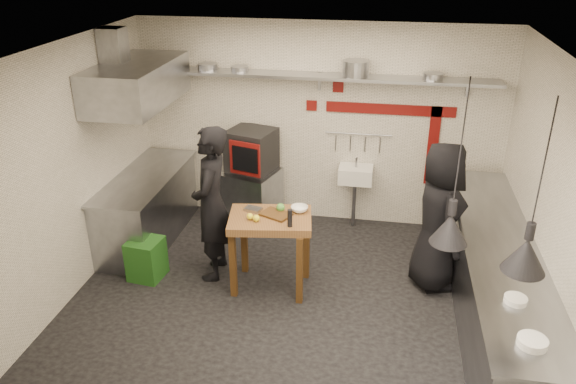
% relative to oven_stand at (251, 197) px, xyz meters
% --- Properties ---
extents(floor, '(5.00, 5.00, 0.00)m').
position_rel_oven_stand_xyz_m(floor, '(0.90, -1.74, -0.40)').
color(floor, black).
rests_on(floor, ground).
extents(ceiling, '(5.00, 5.00, 0.00)m').
position_rel_oven_stand_xyz_m(ceiling, '(0.90, -1.74, 2.40)').
color(ceiling, beige).
rests_on(ceiling, floor).
extents(wall_back, '(5.00, 0.04, 2.80)m').
position_rel_oven_stand_xyz_m(wall_back, '(0.90, 0.36, 1.00)').
color(wall_back, silver).
rests_on(wall_back, floor).
extents(wall_front, '(5.00, 0.04, 2.80)m').
position_rel_oven_stand_xyz_m(wall_front, '(0.90, -3.84, 1.00)').
color(wall_front, silver).
rests_on(wall_front, floor).
extents(wall_left, '(0.04, 4.20, 2.80)m').
position_rel_oven_stand_xyz_m(wall_left, '(-1.60, -1.74, 1.00)').
color(wall_left, silver).
rests_on(wall_left, floor).
extents(wall_right, '(0.04, 4.20, 2.80)m').
position_rel_oven_stand_xyz_m(wall_right, '(3.40, -1.74, 1.00)').
color(wall_right, silver).
rests_on(wall_right, floor).
extents(red_band_horiz, '(1.70, 0.02, 0.14)m').
position_rel_oven_stand_xyz_m(red_band_horiz, '(1.85, 0.34, 1.28)').
color(red_band_horiz, '#650E0C').
rests_on(red_band_horiz, wall_back).
extents(red_band_vert, '(0.14, 0.02, 1.10)m').
position_rel_oven_stand_xyz_m(red_band_vert, '(2.45, 0.34, 0.80)').
color(red_band_vert, '#650E0C').
rests_on(red_band_vert, wall_back).
extents(red_tile_a, '(0.14, 0.02, 0.14)m').
position_rel_oven_stand_xyz_m(red_tile_a, '(1.15, 0.34, 1.55)').
color(red_tile_a, '#650E0C').
rests_on(red_tile_a, wall_back).
extents(red_tile_b, '(0.14, 0.02, 0.14)m').
position_rel_oven_stand_xyz_m(red_tile_b, '(0.80, 0.34, 1.28)').
color(red_tile_b, '#650E0C').
rests_on(red_tile_b, wall_back).
extents(back_shelf, '(4.60, 0.34, 0.04)m').
position_rel_oven_stand_xyz_m(back_shelf, '(0.90, 0.18, 1.72)').
color(back_shelf, gray).
rests_on(back_shelf, wall_back).
extents(shelf_bracket_left, '(0.04, 0.06, 0.24)m').
position_rel_oven_stand_xyz_m(shelf_bracket_left, '(-1.00, 0.33, 1.62)').
color(shelf_bracket_left, gray).
rests_on(shelf_bracket_left, wall_back).
extents(shelf_bracket_mid, '(0.04, 0.06, 0.24)m').
position_rel_oven_stand_xyz_m(shelf_bracket_mid, '(0.90, 0.33, 1.62)').
color(shelf_bracket_mid, gray).
rests_on(shelf_bracket_mid, wall_back).
extents(shelf_bracket_right, '(0.04, 0.06, 0.24)m').
position_rel_oven_stand_xyz_m(shelf_bracket_right, '(2.80, 0.33, 1.62)').
color(shelf_bracket_right, gray).
rests_on(shelf_bracket_right, wall_back).
extents(pan_far_left, '(0.34, 0.34, 0.09)m').
position_rel_oven_stand_xyz_m(pan_far_left, '(-0.58, 0.18, 1.79)').
color(pan_far_left, gray).
rests_on(pan_far_left, back_shelf).
extents(pan_mid_left, '(0.31, 0.31, 0.07)m').
position_rel_oven_stand_xyz_m(pan_mid_left, '(-0.14, 0.18, 1.78)').
color(pan_mid_left, gray).
rests_on(pan_mid_left, back_shelf).
extents(stock_pot, '(0.35, 0.35, 0.20)m').
position_rel_oven_stand_xyz_m(stock_pot, '(1.38, 0.18, 1.84)').
color(stock_pot, gray).
rests_on(stock_pot, back_shelf).
extents(pan_right, '(0.31, 0.31, 0.08)m').
position_rel_oven_stand_xyz_m(pan_right, '(2.34, 0.18, 1.78)').
color(pan_right, gray).
rests_on(pan_right, back_shelf).
extents(oven_stand, '(0.86, 0.82, 0.80)m').
position_rel_oven_stand_xyz_m(oven_stand, '(0.00, 0.00, 0.00)').
color(oven_stand, gray).
rests_on(oven_stand, floor).
extents(combi_oven, '(0.72, 0.69, 0.58)m').
position_rel_oven_stand_xyz_m(combi_oven, '(0.01, 0.05, 0.69)').
color(combi_oven, black).
rests_on(combi_oven, oven_stand).
extents(oven_door, '(0.44, 0.16, 0.46)m').
position_rel_oven_stand_xyz_m(oven_door, '(0.00, -0.28, 0.69)').
color(oven_door, '#650E0C').
rests_on(oven_door, combi_oven).
extents(oven_glass, '(0.37, 0.12, 0.34)m').
position_rel_oven_stand_xyz_m(oven_glass, '(0.01, -0.31, 0.69)').
color(oven_glass, black).
rests_on(oven_glass, oven_door).
extents(hand_sink, '(0.46, 0.34, 0.22)m').
position_rel_oven_stand_xyz_m(hand_sink, '(1.45, 0.18, 0.38)').
color(hand_sink, white).
rests_on(hand_sink, wall_back).
extents(sink_tap, '(0.03, 0.03, 0.14)m').
position_rel_oven_stand_xyz_m(sink_tap, '(1.45, 0.18, 0.56)').
color(sink_tap, gray).
rests_on(sink_tap, hand_sink).
extents(sink_drain, '(0.06, 0.06, 0.66)m').
position_rel_oven_stand_xyz_m(sink_drain, '(1.45, 0.14, -0.06)').
color(sink_drain, gray).
rests_on(sink_drain, floor).
extents(utensil_rail, '(0.90, 0.02, 0.02)m').
position_rel_oven_stand_xyz_m(utensil_rail, '(1.45, 0.32, 0.92)').
color(utensil_rail, gray).
rests_on(utensil_rail, wall_back).
extents(counter_right, '(0.70, 3.80, 0.90)m').
position_rel_oven_stand_xyz_m(counter_right, '(3.05, -1.74, 0.05)').
color(counter_right, gray).
rests_on(counter_right, floor).
extents(counter_right_top, '(0.76, 3.90, 0.03)m').
position_rel_oven_stand_xyz_m(counter_right_top, '(3.05, -1.74, 0.52)').
color(counter_right_top, gray).
rests_on(counter_right_top, counter_right).
extents(plate_stack, '(0.29, 0.29, 0.07)m').
position_rel_oven_stand_xyz_m(plate_stack, '(3.02, -3.30, 0.56)').
color(plate_stack, white).
rests_on(plate_stack, counter_right_top).
extents(small_bowl_right, '(0.20, 0.20, 0.05)m').
position_rel_oven_stand_xyz_m(small_bowl_right, '(3.00, -2.74, 0.56)').
color(small_bowl_right, white).
rests_on(small_bowl_right, counter_right_top).
extents(counter_left, '(0.70, 1.90, 0.90)m').
position_rel_oven_stand_xyz_m(counter_left, '(-1.25, -0.69, 0.05)').
color(counter_left, gray).
rests_on(counter_left, floor).
extents(counter_left_top, '(0.76, 2.00, 0.03)m').
position_rel_oven_stand_xyz_m(counter_left_top, '(-1.25, -0.69, 0.52)').
color(counter_left_top, gray).
rests_on(counter_left_top, counter_left).
extents(extractor_hood, '(0.78, 1.60, 0.50)m').
position_rel_oven_stand_xyz_m(extractor_hood, '(-1.20, -0.69, 1.75)').
color(extractor_hood, gray).
rests_on(extractor_hood, ceiling).
extents(hood_duct, '(0.28, 0.28, 0.50)m').
position_rel_oven_stand_xyz_m(hood_duct, '(-1.45, -0.69, 2.15)').
color(hood_duct, gray).
rests_on(hood_duct, ceiling).
extents(green_bin, '(0.42, 0.42, 0.50)m').
position_rel_oven_stand_xyz_m(green_bin, '(-0.91, -1.60, -0.15)').
color(green_bin, '#1F5619').
rests_on(green_bin, floor).
extents(prep_table, '(1.00, 0.77, 0.92)m').
position_rel_oven_stand_xyz_m(prep_table, '(0.60, -1.53, 0.06)').
color(prep_table, brown).
rests_on(prep_table, floor).
extents(cutting_board, '(0.39, 0.34, 0.02)m').
position_rel_oven_stand_xyz_m(cutting_board, '(0.66, -1.49, 0.53)').
color(cutting_board, '#4A2F14').
rests_on(cutting_board, prep_table).
extents(pepper_mill, '(0.06, 0.06, 0.20)m').
position_rel_oven_stand_xyz_m(pepper_mill, '(0.86, -1.71, 0.62)').
color(pepper_mill, black).
rests_on(pepper_mill, prep_table).
extents(lemon_a, '(0.08, 0.08, 0.07)m').
position_rel_oven_stand_xyz_m(lemon_a, '(0.40, -1.64, 0.56)').
color(lemon_a, yellow).
rests_on(lemon_a, prep_table).
extents(lemon_b, '(0.09, 0.09, 0.08)m').
position_rel_oven_stand_xyz_m(lemon_b, '(0.47, -1.66, 0.56)').
color(lemon_b, yellow).
rests_on(lemon_b, prep_table).
extents(veg_ball, '(0.10, 0.10, 0.10)m').
position_rel_oven_stand_xyz_m(veg_ball, '(0.69, -1.38, 0.57)').
color(veg_ball, '#4B9335').
rests_on(veg_ball, prep_table).
extents(steel_tray, '(0.21, 0.17, 0.03)m').
position_rel_oven_stand_xyz_m(steel_tray, '(0.38, -1.41, 0.54)').
color(steel_tray, gray).
rests_on(steel_tray, prep_table).
extents(bowl, '(0.26, 0.26, 0.06)m').
position_rel_oven_stand_xyz_m(bowl, '(0.90, -1.34, 0.55)').
color(bowl, white).
rests_on(bowl, prep_table).
extents(heat_lamp_near, '(0.35, 0.35, 1.48)m').
position_rel_oven_stand_xyz_m(heat_lamp_near, '(2.41, -2.50, 1.66)').
color(heat_lamp_near, black).
rests_on(heat_lamp_near, ceiling).
extents(heat_lamp_far, '(0.42, 0.42, 1.40)m').
position_rel_oven_stand_xyz_m(heat_lamp_far, '(2.93, -2.98, 1.70)').
color(heat_lamp_far, black).
rests_on(heat_lamp_far, ceiling).
extents(chef_left, '(0.50, 0.72, 1.88)m').
position_rel_oven_stand_xyz_m(chef_left, '(-0.13, -1.37, 0.54)').
color(chef_left, black).
rests_on(chef_left, floor).
extents(chef_right, '(0.76, 0.98, 1.77)m').
position_rel_oven_stand_xyz_m(chef_right, '(2.47, -1.13, 0.48)').
color(chef_right, black).
rests_on(chef_right, floor).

